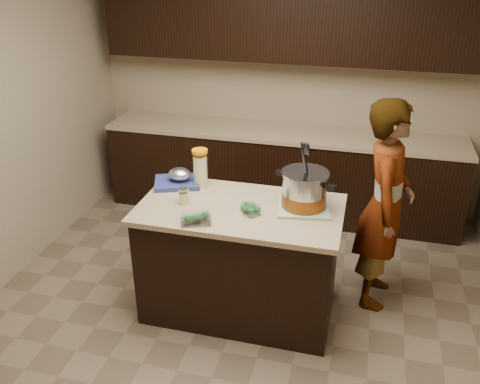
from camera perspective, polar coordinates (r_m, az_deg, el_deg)
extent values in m
plane|color=brown|center=(4.12, 0.00, -12.83)|extent=(4.00, 4.00, 0.00)
cube|color=tan|center=(5.32, 5.53, 12.47)|extent=(4.00, 0.04, 2.70)
cube|color=tan|center=(1.85, -16.51, -17.50)|extent=(4.00, 0.04, 2.70)
cube|color=black|center=(5.33, 4.58, 2.09)|extent=(3.60, 0.60, 0.86)
cube|color=tan|center=(5.17, 4.76, 6.65)|extent=(3.60, 0.63, 0.04)
cube|color=black|center=(5.03, 5.48, 18.66)|extent=(3.60, 0.35, 0.75)
cube|color=black|center=(3.87, 0.00, -7.87)|extent=(1.40, 0.75, 0.86)
cube|color=tan|center=(3.64, 0.00, -1.98)|extent=(1.46, 0.81, 0.04)
cube|color=#5F8459|center=(3.64, 7.13, -1.64)|extent=(0.41, 0.41, 0.02)
cylinder|color=#B7B7BC|center=(3.58, 7.24, 0.23)|extent=(0.40, 0.40, 0.24)
cylinder|color=brown|center=(3.61, 7.18, -0.80)|extent=(0.41, 0.41, 0.10)
cylinder|color=#B7B7BC|center=(3.53, 7.36, 2.14)|extent=(0.43, 0.43, 0.02)
cube|color=black|center=(3.64, 4.65, 2.12)|extent=(0.09, 0.06, 0.03)
cube|color=black|center=(3.47, 10.10, 0.56)|extent=(0.09, 0.06, 0.03)
cylinder|color=black|center=(3.47, 7.35, 2.97)|extent=(0.07, 0.13, 0.30)
cylinder|color=#DACB85|center=(3.91, -4.47, 2.35)|extent=(0.14, 0.14, 0.24)
cylinder|color=white|center=(3.91, -4.47, 2.56)|extent=(0.15, 0.15, 0.27)
cylinder|color=orange|center=(3.85, -4.55, 4.56)|extent=(0.16, 0.16, 0.02)
cylinder|color=#DACB85|center=(3.68, -6.31, -0.69)|extent=(0.09, 0.09, 0.08)
cylinder|color=white|center=(3.68, -6.32, -0.52)|extent=(0.10, 0.10, 0.11)
cylinder|color=silver|center=(3.65, -6.36, 0.38)|extent=(0.10, 0.10, 0.02)
cylinder|color=silver|center=(3.58, 0.89, -1.68)|extent=(0.14, 0.14, 0.05)
cylinder|color=silver|center=(3.52, 1.36, -2.06)|extent=(0.16, 0.16, 0.06)
cube|color=silver|center=(3.43, -4.99, -2.86)|extent=(0.24, 0.21, 0.07)
cube|color=navy|center=(3.99, -7.06, 1.07)|extent=(0.42, 0.38, 0.03)
ellipsoid|color=silver|center=(3.96, -6.80, 1.90)|extent=(0.18, 0.14, 0.10)
imported|color=gray|center=(3.96, 15.95, -1.50)|extent=(0.44, 0.63, 1.65)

